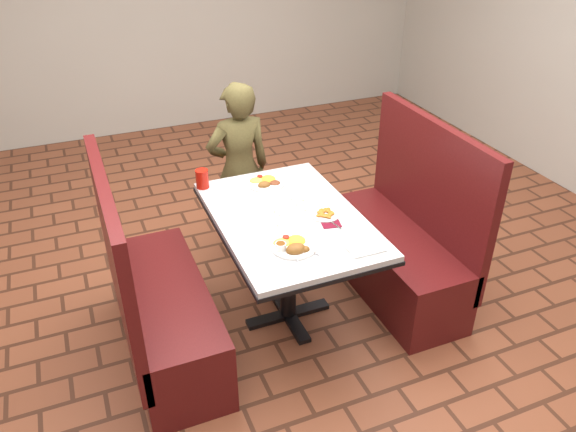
# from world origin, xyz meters

# --- Properties ---
(room) EXTENTS (7.00, 7.04, 2.82)m
(room) POSITION_xyz_m (0.00, 0.00, 1.91)
(room) COLOR brown
(room) RESTS_ON ground
(dining_table) EXTENTS (0.81, 1.21, 0.75)m
(dining_table) POSITION_xyz_m (0.00, 0.00, 0.65)
(dining_table) COLOR silver
(dining_table) RESTS_ON ground
(booth_bench_left) EXTENTS (0.47, 1.20, 1.17)m
(booth_bench_left) POSITION_xyz_m (-0.80, 0.00, 0.33)
(booth_bench_left) COLOR #541313
(booth_bench_left) RESTS_ON ground
(booth_bench_right) EXTENTS (0.47, 1.20, 1.17)m
(booth_bench_right) POSITION_xyz_m (0.80, 0.00, 0.33)
(booth_bench_right) COLOR #541313
(booth_bench_right) RESTS_ON ground
(diner_person) EXTENTS (0.47, 0.32, 1.27)m
(diner_person) POSITION_xyz_m (-0.00, 0.91, 0.64)
(diner_person) COLOR brown
(diner_person) RESTS_ON ground
(near_dinner_plate) EXTENTS (0.25, 0.25, 0.08)m
(near_dinner_plate) POSITION_xyz_m (-0.10, -0.31, 0.78)
(near_dinner_plate) COLOR white
(near_dinner_plate) RESTS_ON dining_table
(far_dinner_plate) EXTENTS (0.24, 0.24, 0.06)m
(far_dinner_plate) POSITION_xyz_m (0.02, 0.42, 0.77)
(far_dinner_plate) COLOR white
(far_dinner_plate) RESTS_ON dining_table
(plantain_plate) EXTENTS (0.17, 0.17, 0.03)m
(plantain_plate) POSITION_xyz_m (0.20, -0.08, 0.76)
(plantain_plate) COLOR white
(plantain_plate) RESTS_ON dining_table
(maroon_napkin) EXTENTS (0.12, 0.12, 0.00)m
(maroon_napkin) POSITION_xyz_m (0.19, -0.17, 0.75)
(maroon_napkin) COLOR #5B0D1C
(maroon_napkin) RESTS_ON dining_table
(spoon_utensil) EXTENTS (0.03, 0.12, 0.00)m
(spoon_utensil) POSITION_xyz_m (0.20, -0.19, 0.75)
(spoon_utensil) COLOR silver
(spoon_utensil) RESTS_ON dining_table
(red_tumbler) EXTENTS (0.08, 0.08, 0.12)m
(red_tumbler) POSITION_xyz_m (-0.36, 0.53, 0.81)
(red_tumbler) COLOR #B4160C
(red_tumbler) RESTS_ON dining_table
(paper_napkin) EXTENTS (0.19, 0.15, 0.01)m
(paper_napkin) POSITION_xyz_m (0.24, -0.46, 0.76)
(paper_napkin) COLOR silver
(paper_napkin) RESTS_ON dining_table
(knife_utensil) EXTENTS (0.08, 0.14, 0.00)m
(knife_utensil) POSITION_xyz_m (-0.04, -0.36, 0.76)
(knife_utensil) COLOR silver
(knife_utensil) RESTS_ON dining_table
(fork_utensil) EXTENTS (0.09, 0.14, 0.00)m
(fork_utensil) POSITION_xyz_m (-0.09, -0.37, 0.76)
(fork_utensil) COLOR silver
(fork_utensil) RESTS_ON dining_table
(lettuce_shreds) EXTENTS (0.28, 0.32, 0.00)m
(lettuce_shreds) POSITION_xyz_m (0.04, 0.06, 0.75)
(lettuce_shreds) COLOR #91BB4A
(lettuce_shreds) RESTS_ON dining_table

